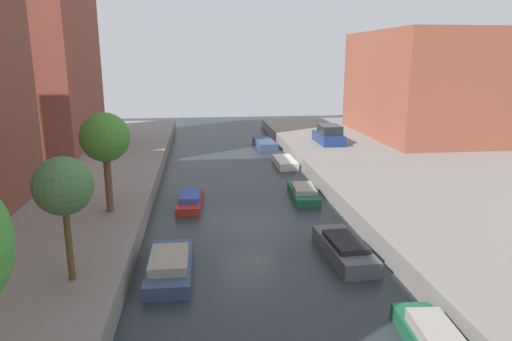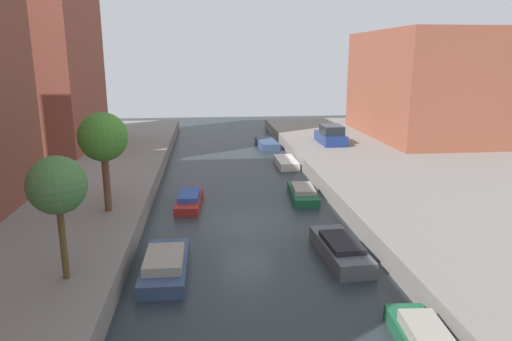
# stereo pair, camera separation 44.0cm
# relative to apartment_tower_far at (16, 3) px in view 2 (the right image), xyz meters

# --- Properties ---
(ground_plane) EXTENTS (84.00, 84.00, 0.00)m
(ground_plane) POSITION_rel_apartment_tower_far_xyz_m (16.00, -17.16, -12.06)
(ground_plane) COLOR #232B30
(apartment_tower_far) EXTENTS (10.00, 11.60, 22.12)m
(apartment_tower_far) POSITION_rel_apartment_tower_far_xyz_m (0.00, 0.00, 0.00)
(apartment_tower_far) COLOR brown
(apartment_tower_far) RESTS_ON quay_left
(low_block_right) EXTENTS (10.00, 15.53, 9.32)m
(low_block_right) POSITION_rel_apartment_tower_far_xyz_m (34.00, 1.55, -6.40)
(low_block_right) COLOR brown
(low_block_right) RESTS_ON quay_right
(street_tree_1) EXTENTS (1.87, 1.87, 4.14)m
(street_tree_1) POSITION_rel_apartment_tower_far_xyz_m (9.42, -24.23, -7.89)
(street_tree_1) COLOR brown
(street_tree_1) RESTS_ON quay_left
(street_tree_2) EXTENTS (2.26, 2.26, 4.69)m
(street_tree_2) POSITION_rel_apartment_tower_far_xyz_m (9.42, -17.26, -7.56)
(street_tree_2) COLOR brown
(street_tree_2) RESTS_ON quay_left
(parked_car) EXTENTS (1.87, 4.13, 1.56)m
(parked_car) POSITION_rel_apartment_tower_far_xyz_m (24.54, -1.26, -10.41)
(parked_car) COLOR navy
(parked_car) RESTS_ON quay_right
(moored_boat_left_2) EXTENTS (1.69, 4.33, 0.88)m
(moored_boat_left_2) POSITION_rel_apartment_tower_far_xyz_m (12.44, -22.21, -11.69)
(moored_boat_left_2) COLOR #33476B
(moored_boat_left_2) RESTS_ON ground_plane
(moored_boat_left_3) EXTENTS (1.54, 4.32, 0.76)m
(moored_boat_left_3) POSITION_rel_apartment_tower_far_xyz_m (13.10, -13.70, -11.74)
(moored_boat_left_3) COLOR maroon
(moored_boat_left_3) RESTS_ON ground_plane
(moored_boat_right_1) EXTENTS (1.47, 3.60, 0.88)m
(moored_boat_right_1) POSITION_rel_apartment_tower_far_xyz_m (20.10, -27.96, -11.69)
(moored_boat_right_1) COLOR #195638
(moored_boat_right_1) RESTS_ON ground_plane
(moored_boat_right_2) EXTENTS (1.69, 4.36, 0.87)m
(moored_boat_right_2) POSITION_rel_apartment_tower_far_xyz_m (19.54, -21.53, -11.68)
(moored_boat_right_2) COLOR #4C5156
(moored_boat_right_2) RESTS_ON ground_plane
(moored_boat_right_3) EXTENTS (1.65, 4.15, 0.75)m
(moored_boat_right_3) POSITION_rel_apartment_tower_far_xyz_m (19.70, -13.12, -11.74)
(moored_boat_right_3) COLOR #195638
(moored_boat_right_3) RESTS_ON ground_plane
(moored_boat_right_4) EXTENTS (1.45, 3.67, 0.55)m
(moored_boat_right_4) POSITION_rel_apartment_tower_far_xyz_m (20.13, -4.90, -11.78)
(moored_boat_right_4) COLOR beige
(moored_boat_right_4) RESTS_ON ground_plane
(moored_boat_right_5) EXTENTS (1.80, 4.55, 0.63)m
(moored_boat_right_5) POSITION_rel_apartment_tower_far_xyz_m (19.65, 2.80, -11.74)
(moored_boat_right_5) COLOR #33476B
(moored_boat_right_5) RESTS_ON ground_plane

